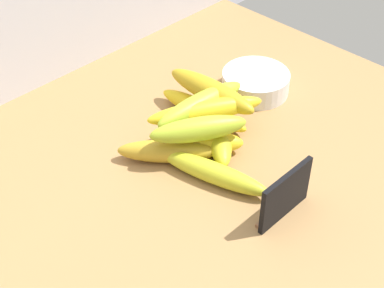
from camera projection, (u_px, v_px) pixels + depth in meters
counter_top at (171, 186)px, 95.37cm from camera, size 110.00×76.00×3.00cm
chalkboard_sign at (285, 196)px, 86.06cm from camera, size 11.00×1.80×8.40cm
fruit_bowl at (256, 83)px, 112.50cm from camera, size 13.09×13.09×4.16cm
banana_0 at (203, 110)px, 106.07cm from camera, size 5.56×19.38×3.58cm
banana_1 at (199, 142)px, 98.52cm from camera, size 13.31×14.19×4.31cm
banana_2 at (203, 123)px, 103.10cm from camera, size 15.44×6.00×3.63cm
banana_3 at (218, 133)px, 100.36cm from camera, size 14.56×16.04×4.33cm
banana_4 at (167, 151)px, 96.90cm from camera, size 14.29×14.83×3.92cm
banana_5 at (213, 173)px, 93.10cm from camera, size 8.53×19.91×3.59cm
banana_6 at (211, 91)px, 103.99cm from camera, size 5.18×19.39×4.22cm
banana_7 at (206, 110)px, 99.78cm from camera, size 19.97×13.27×3.73cm
banana_8 at (201, 104)px, 100.89cm from camera, size 19.37×5.44×4.07cm
banana_9 at (199, 129)px, 94.47cm from camera, size 16.06×11.96×4.04cm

